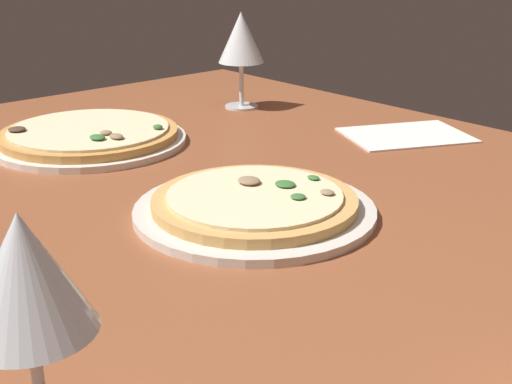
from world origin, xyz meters
The scene contains 6 objects.
dining_table centered at (0.00, 0.00, 2.00)cm, with size 150.00×110.00×4.00cm, color brown.
pizza_main centered at (1.02, 0.47, 5.16)cm, with size 27.90×27.90×3.29cm.
pizza_side centered at (39.39, 0.25, 5.23)cm, with size 29.47×29.47×3.30cm.
wine_glass_far centered at (42.28, -33.09, 16.55)cm, with size 8.36×8.36×17.43cm.
wine_glass_near centered at (-18.46, 35.06, 15.23)cm, with size 8.22×8.22×15.68cm.
paper_menu centered at (9.83, -40.10, 4.15)cm, with size 13.67×19.01×0.30cm, color white.
Camera 1 is at (-54.57, 48.94, 34.39)cm, focal length 48.73 mm.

